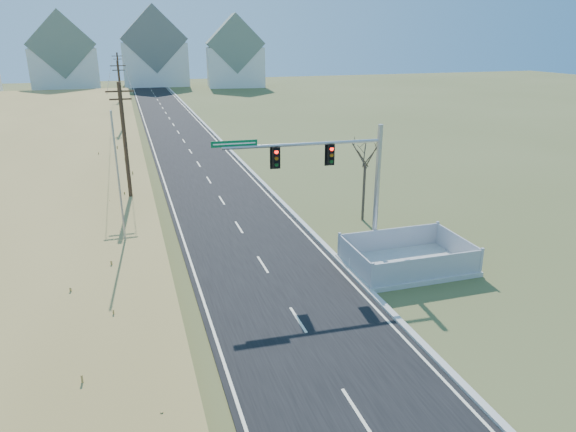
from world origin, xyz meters
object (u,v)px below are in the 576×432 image
Objects in this scene: open_sign at (354,263)px; bare_tree at (366,152)px; fence_enclosure at (407,262)px; traffic_signal_mast at (345,179)px; flagpole at (121,204)px.

open_sign is 0.12× the size of bare_tree.
bare_tree reaches higher than fence_enclosure.
traffic_signal_mast is at bearing 139.12° from fence_enclosure.
bare_tree is at bearing 57.60° from traffic_signal_mast.
fence_enclosure is 2.89m from open_sign.
traffic_signal_mast is 1.59× the size of bare_tree.
open_sign is (-2.84, 0.56, 0.09)m from fence_enclosure.
fence_enclosure is at bearing -20.72° from flagpole.
flagpole reaches higher than open_sign.
traffic_signal_mast is at bearing -125.64° from bare_tree.
fence_enclosure is at bearing -97.40° from bare_tree.
traffic_signal_mast is 5.57m from fence_enclosure.
traffic_signal_mast is 1.42× the size of fence_enclosure.
traffic_signal_mast is 1.12× the size of flagpole.
traffic_signal_mast reaches higher than bare_tree.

